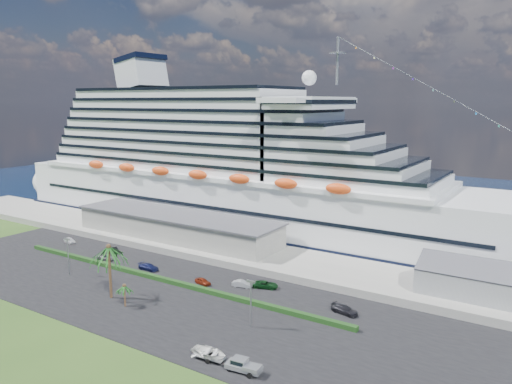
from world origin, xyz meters
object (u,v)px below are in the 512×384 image
Objects in this scene: cruise_ship at (237,172)px; parked_car_3 at (148,267)px; boat_trailer at (209,352)px; pickup_truck at (243,365)px.

cruise_ship reaches higher than parked_car_3.
cruise_ship is at bearing 121.73° from boat_trailer.
cruise_ship is 29.34× the size of boat_trailer.
pickup_truck is 6.05m from boat_trailer.
parked_car_3 is 0.77× the size of boat_trailer.
boat_trailer is (-6.05, 0.02, 0.18)m from pickup_truck.
boat_trailer reaches higher than parked_car_3.
cruise_ship is 34.34× the size of pickup_truck.
pickup_truck is at bearing -0.19° from boat_trailer.
pickup_truck is (42.37, -24.25, 0.31)m from parked_car_3.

